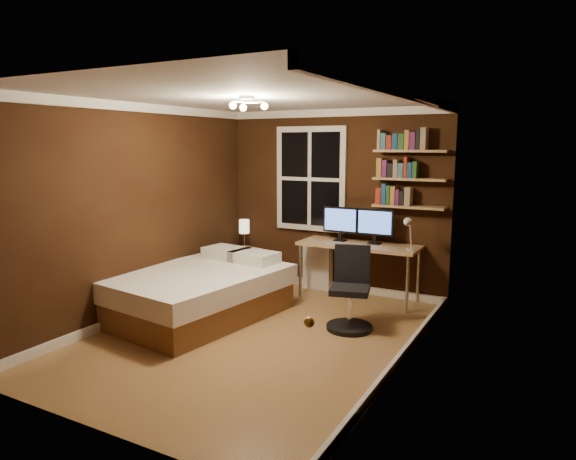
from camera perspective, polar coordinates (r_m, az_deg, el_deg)
The scene contains 24 objects.
floor at distance 5.64m, azimuth -3.70°, elevation -11.65°, with size 4.20×4.20×0.00m, color olive.
wall_back at distance 7.17m, azimuth 5.16°, elevation 3.20°, with size 3.20×0.04×2.50m, color black.
wall_left at distance 6.31m, azimuth -16.23°, elevation 2.00°, with size 0.04×4.20×2.50m, color black.
wall_right at distance 4.67m, azimuth 12.99°, elevation -0.39°, with size 0.04×4.20×2.50m, color black.
ceiling at distance 5.28m, azimuth -4.00°, elevation 14.56°, with size 3.20×4.20×0.02m, color white.
window at distance 7.25m, azimuth 2.54°, elevation 5.68°, with size 1.06×0.06×1.46m, color white.
door at distance 3.30m, azimuth 5.33°, elevation -8.33°, with size 0.03×0.82×2.05m, color black, non-canonical shape.
door_knob at distance 3.06m, azimuth 2.38°, elevation -10.21°, with size 0.06×0.06×0.06m, color gold.
ceiling_fixture at distance 5.19m, azimuth -4.59°, elevation 13.53°, with size 0.44×0.44×0.18m, color beige, non-canonical shape.
bookshelf_lower at distance 6.70m, azimuth 13.27°, elevation 2.54°, with size 0.92×0.22×0.03m, color #AC7E53.
books_row_lower at distance 6.69m, azimuth 13.31°, elevation 3.65°, with size 0.42×0.16×0.23m, color maroon, non-canonical shape.
bookshelf_middle at distance 6.67m, azimuth 13.39°, elevation 5.53°, with size 0.92×0.22×0.03m, color #AC7E53.
books_row_middle at distance 6.66m, azimuth 13.43°, elevation 6.64°, with size 0.48×0.16×0.23m, color navy, non-canonical shape.
bookshelf_upper at distance 6.65m, azimuth 13.50°, elevation 8.53°, with size 0.92×0.22×0.03m, color #AC7E53.
books_row_upper at distance 6.65m, azimuth 13.55°, elevation 9.65°, with size 0.54×0.16×0.23m, color #265424, non-canonical shape.
bed at distance 6.23m, azimuth -9.82°, elevation -6.84°, with size 1.72×2.21×0.69m.
nightstand at distance 7.71m, azimuth -4.83°, elevation -3.90°, with size 0.40×0.40×0.50m, color brown.
bedside_lamp at distance 7.62m, azimuth -4.88°, elevation -0.48°, with size 0.15×0.15×0.43m, color white, non-canonical shape.
radiator at distance 7.31m, azimuth 3.31°, elevation -4.19°, with size 0.41×0.14×0.61m, color silver.
desk at distance 6.78m, azimuth 7.87°, elevation -2.02°, with size 1.58×0.59×0.75m.
monitor_left at distance 6.91m, azimuth 5.85°, elevation 0.68°, with size 0.50×0.12×0.46m, color black, non-canonical shape.
monitor_right at distance 6.74m, azimuth 9.63°, elevation 0.37°, with size 0.50×0.12×0.46m, color black, non-canonical shape.
desk_lamp at distance 6.38m, azimuth 13.31°, elevation -0.36°, with size 0.14×0.32×0.44m, color silver, non-canonical shape.
office_chair at distance 5.78m, azimuth 6.93°, elevation -7.56°, with size 0.51×0.51×0.92m.
Camera 1 is at (2.81, -4.44, 2.03)m, focal length 32.00 mm.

